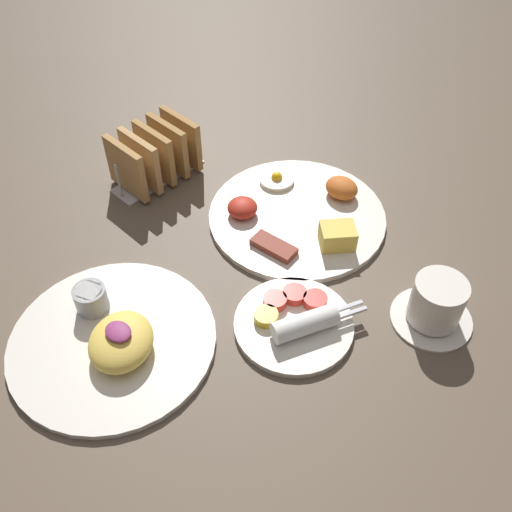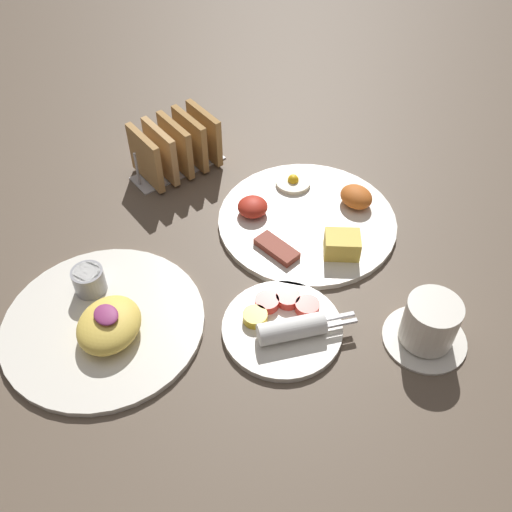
{
  "view_description": "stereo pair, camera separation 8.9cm",
  "coord_description": "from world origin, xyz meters",
  "views": [
    {
      "loc": [
        0.5,
        -0.4,
        0.68
      ],
      "look_at": [
        0.07,
        0.04,
        0.03
      ],
      "focal_mm": 40.0,
      "sensor_mm": 36.0,
      "label": 1
    },
    {
      "loc": [
        0.56,
        -0.33,
        0.68
      ],
      "look_at": [
        0.07,
        0.04,
        0.03
      ],
      "focal_mm": 40.0,
      "sensor_mm": 36.0,
      "label": 2
    }
  ],
  "objects": [
    {
      "name": "ground_plane",
      "position": [
        0.0,
        0.0,
        0.0
      ],
      "size": [
        3.0,
        3.0,
        0.0
      ],
      "primitive_type": "plane",
      "color": "brown"
    },
    {
      "name": "toast_rack",
      "position": [
        -0.22,
        0.08,
        0.05
      ],
      "size": [
        0.1,
        0.18,
        0.1
      ],
      "color": "#B7B7BC",
      "rests_on": "ground_plane"
    },
    {
      "name": "plate_foreground",
      "position": [
        0.03,
        -0.2,
        0.01
      ],
      "size": [
        0.29,
        0.29,
        0.06
      ],
      "color": "silver",
      "rests_on": "ground_plane"
    },
    {
      "name": "plate_condiments",
      "position": [
        0.19,
        0.0,
        0.01
      ],
      "size": [
        0.18,
        0.18,
        0.04
      ],
      "color": "silver",
      "rests_on": "ground_plane"
    },
    {
      "name": "coffee_cup",
      "position": [
        0.33,
        0.15,
        0.04
      ],
      "size": [
        0.12,
        0.12,
        0.08
      ],
      "color": "silver",
      "rests_on": "ground_plane"
    },
    {
      "name": "plate_breakfast",
      "position": [
        0.04,
        0.18,
        0.01
      ],
      "size": [
        0.31,
        0.31,
        0.05
      ],
      "color": "silver",
      "rests_on": "ground_plane"
    }
  ]
}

